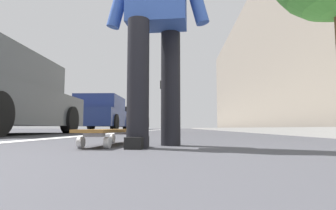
# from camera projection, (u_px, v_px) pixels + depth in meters

# --- Properties ---
(ground_plane) EXTENTS (80.00, 80.00, 0.00)m
(ground_plane) POSITION_uv_depth(u_px,v_px,m) (174.00, 131.00, 10.54)
(ground_plane) COLOR #38383D
(lane_stripe_white) EXTENTS (52.00, 0.16, 0.01)m
(lane_stripe_white) POSITION_uv_depth(u_px,v_px,m) (162.00, 129.00, 20.55)
(lane_stripe_white) COLOR silver
(lane_stripe_white) RESTS_ON ground
(sidewalk_curb) EXTENTS (52.00, 3.20, 0.14)m
(sidewalk_curb) POSITION_uv_depth(u_px,v_px,m) (230.00, 129.00, 18.32)
(sidewalk_curb) COLOR #9E9B93
(sidewalk_curb) RESTS_ON ground
(building_facade) EXTENTS (40.00, 1.20, 11.27)m
(building_facade) POSITION_uv_depth(u_px,v_px,m) (255.00, 64.00, 22.64)
(building_facade) COLOR gray
(building_facade) RESTS_ON ground
(skateboard) EXTENTS (0.85, 0.25, 0.11)m
(skateboard) POSITION_uv_depth(u_px,v_px,m) (111.00, 132.00, 1.91)
(skateboard) COLOR white
(skateboard) RESTS_ON ground
(skater_person) EXTENTS (0.45, 0.72, 1.64)m
(skater_person) POSITION_uv_depth(u_px,v_px,m) (156.00, 10.00, 1.82)
(skater_person) COLOR black
(skater_person) RESTS_ON ground
(parked_car_mid) EXTENTS (4.04, 2.02, 1.49)m
(parked_car_mid) POSITION_uv_depth(u_px,v_px,m) (102.00, 114.00, 11.51)
(parked_car_mid) COLOR navy
(parked_car_mid) RESTS_ON ground
(parked_car_far) EXTENTS (4.24, 1.96, 1.49)m
(parked_car_far) POSITION_uv_depth(u_px,v_px,m) (132.00, 119.00, 17.93)
(parked_car_far) COLOR black
(parked_car_far) RESTS_ON ground
(traffic_light) EXTENTS (0.33, 0.28, 4.76)m
(traffic_light) POSITION_uv_depth(u_px,v_px,m) (162.00, 96.00, 25.73)
(traffic_light) COLOR #2D2D2D
(traffic_light) RESTS_ON ground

